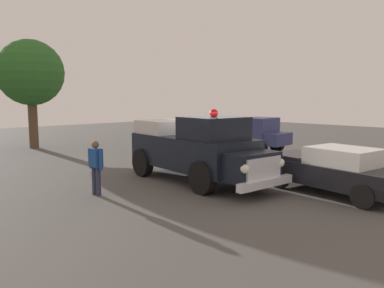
{
  "coord_description": "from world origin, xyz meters",
  "views": [
    {
      "loc": [
        -9.12,
        9.35,
        2.95
      ],
      "look_at": [
        0.51,
        0.36,
        1.32
      ],
      "focal_mm": 34.78,
      "sensor_mm": 36.0,
      "label": 1
    }
  ],
  "objects_px": {
    "vintage_fire_truck": "(196,148)",
    "parked_pickup": "(245,133)",
    "classic_hot_rod": "(333,169)",
    "lawn_chair_by_car": "(332,157)",
    "spectator_standing": "(96,164)",
    "lawn_chair_spare": "(373,162)",
    "oak_tree_right": "(31,73)"
  },
  "relations": [
    {
      "from": "classic_hot_rod",
      "to": "parked_pickup",
      "type": "xyz_separation_m",
      "value": [
        7.7,
        -5.25,
        0.24
      ]
    },
    {
      "from": "parked_pickup",
      "to": "lawn_chair_by_car",
      "type": "relative_size",
      "value": 4.84
    },
    {
      "from": "lawn_chair_spare",
      "to": "oak_tree_right",
      "type": "distance_m",
      "value": 18.51
    },
    {
      "from": "classic_hot_rod",
      "to": "lawn_chair_by_car",
      "type": "xyz_separation_m",
      "value": [
        1.61,
        -3.17,
        -0.16
      ]
    },
    {
      "from": "vintage_fire_truck",
      "to": "parked_pickup",
      "type": "distance_m",
      "value": 8.09
    },
    {
      "from": "oak_tree_right",
      "to": "spectator_standing",
      "type": "bearing_deg",
      "value": 167.85
    },
    {
      "from": "spectator_standing",
      "to": "parked_pickup",
      "type": "bearing_deg",
      "value": -74.88
    },
    {
      "from": "vintage_fire_truck",
      "to": "oak_tree_right",
      "type": "xyz_separation_m",
      "value": [
        13.0,
        0.89,
        3.18
      ]
    },
    {
      "from": "classic_hot_rod",
      "to": "lawn_chair_by_car",
      "type": "distance_m",
      "value": 3.56
    },
    {
      "from": "classic_hot_rod",
      "to": "lawn_chair_spare",
      "type": "bearing_deg",
      "value": -89.46
    },
    {
      "from": "classic_hot_rod",
      "to": "parked_pickup",
      "type": "height_order",
      "value": "parked_pickup"
    },
    {
      "from": "classic_hot_rod",
      "to": "spectator_standing",
      "type": "bearing_deg",
      "value": 49.11
    },
    {
      "from": "classic_hot_rod",
      "to": "spectator_standing",
      "type": "relative_size",
      "value": 2.72
    },
    {
      "from": "lawn_chair_by_car",
      "to": "spectator_standing",
      "type": "relative_size",
      "value": 0.61
    },
    {
      "from": "lawn_chair_spare",
      "to": "spectator_standing",
      "type": "xyz_separation_m",
      "value": [
        4.75,
        8.76,
        0.37
      ]
    },
    {
      "from": "lawn_chair_by_car",
      "to": "lawn_chair_spare",
      "type": "bearing_deg",
      "value": -177.71
    },
    {
      "from": "vintage_fire_truck",
      "to": "lawn_chair_by_car",
      "type": "height_order",
      "value": "vintage_fire_truck"
    },
    {
      "from": "lawn_chair_by_car",
      "to": "spectator_standing",
      "type": "distance_m",
      "value": 9.27
    },
    {
      "from": "vintage_fire_truck",
      "to": "parked_pickup",
      "type": "height_order",
      "value": "vintage_fire_truck"
    },
    {
      "from": "vintage_fire_truck",
      "to": "lawn_chair_spare",
      "type": "distance_m",
      "value": 6.64
    },
    {
      "from": "vintage_fire_truck",
      "to": "parked_pickup",
      "type": "bearing_deg",
      "value": -63.5
    },
    {
      "from": "parked_pickup",
      "to": "oak_tree_right",
      "type": "bearing_deg",
      "value": 40.87
    },
    {
      "from": "classic_hot_rod",
      "to": "oak_tree_right",
      "type": "relative_size",
      "value": 0.72
    },
    {
      "from": "vintage_fire_truck",
      "to": "lawn_chair_by_car",
      "type": "distance_m",
      "value": 5.75
    },
    {
      "from": "vintage_fire_truck",
      "to": "parked_pickup",
      "type": "xyz_separation_m",
      "value": [
        3.61,
        -7.24,
        -0.21
      ]
    },
    {
      "from": "classic_hot_rod",
      "to": "lawn_chair_by_car",
      "type": "relative_size",
      "value": 4.47
    },
    {
      "from": "lawn_chair_by_car",
      "to": "spectator_standing",
      "type": "xyz_separation_m",
      "value": [
        3.18,
        8.7,
        0.37
      ]
    },
    {
      "from": "lawn_chair_by_car",
      "to": "spectator_standing",
      "type": "bearing_deg",
      "value": 69.94
    },
    {
      "from": "lawn_chair_spare",
      "to": "spectator_standing",
      "type": "relative_size",
      "value": 0.61
    },
    {
      "from": "lawn_chair_by_car",
      "to": "oak_tree_right",
      "type": "relative_size",
      "value": 0.16
    },
    {
      "from": "classic_hot_rod",
      "to": "vintage_fire_truck",
      "type": "bearing_deg",
      "value": 25.9
    },
    {
      "from": "classic_hot_rod",
      "to": "lawn_chair_by_car",
      "type": "bearing_deg",
      "value": -63.1
    }
  ]
}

